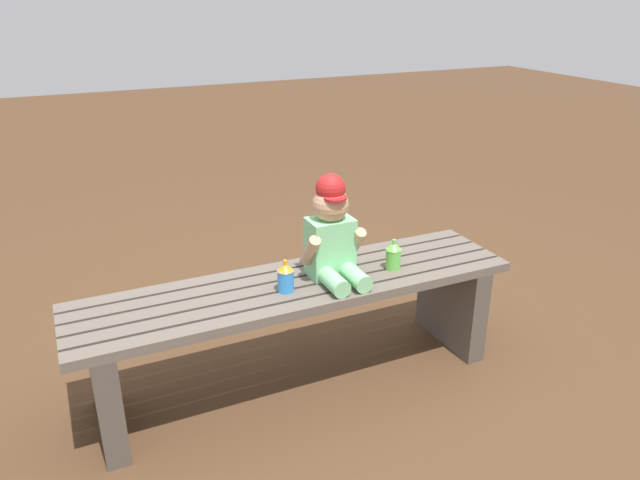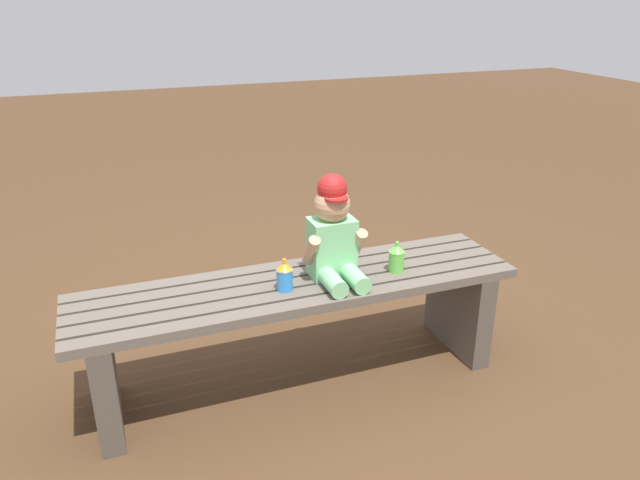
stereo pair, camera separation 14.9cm
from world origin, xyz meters
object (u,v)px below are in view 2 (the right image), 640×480
object	(u,v)px
sippy_cup_left	(285,276)
sippy_cup_right	(396,257)
park_bench	(298,314)
child_figure	(334,234)

from	to	relation	value
sippy_cup_left	sippy_cup_right	distance (m)	0.46
park_bench	sippy_cup_right	distance (m)	0.44
sippy_cup_left	park_bench	bearing A→B (deg)	35.46
sippy_cup_right	park_bench	bearing A→B (deg)	173.12
park_bench	sippy_cup_left	distance (m)	0.22
sippy_cup_left	child_figure	bearing A→B (deg)	10.93
park_bench	sippy_cup_left	size ratio (longest dim) A/B	13.71
sippy_cup_left	sippy_cup_right	size ratio (longest dim) A/B	1.00
park_bench	child_figure	size ratio (longest dim) A/B	4.20
child_figure	sippy_cup_left	distance (m)	0.24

